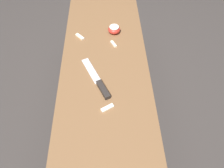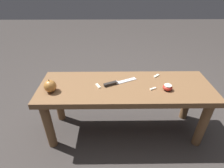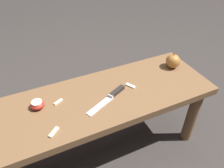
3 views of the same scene
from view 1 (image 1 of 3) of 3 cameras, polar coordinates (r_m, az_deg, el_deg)
name	(u,v)px [view 1 (image 1 of 3)]	position (r m, az deg, el deg)	size (l,w,h in m)	color
ground_plane	(107,119)	(1.37, -1.41, -9.15)	(8.00, 8.00, 0.00)	#383330
wooden_bench	(105,82)	(1.06, -1.80, 0.56)	(1.23, 0.41, 0.45)	brown
knife	(99,83)	(0.95, -3.35, 0.18)	(0.25, 0.13, 0.02)	silver
apple_cut	(114,29)	(1.19, 0.56, 14.06)	(0.06, 0.06, 0.04)	red
apple_slice_near_knife	(80,37)	(1.18, -8.38, 12.16)	(0.05, 0.05, 0.01)	white
apple_slice_center	(114,44)	(1.13, 0.41, 10.44)	(0.05, 0.03, 0.01)	white
apple_slice_near_bowl	(107,108)	(0.88, -1.22, -6.25)	(0.04, 0.06, 0.01)	white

